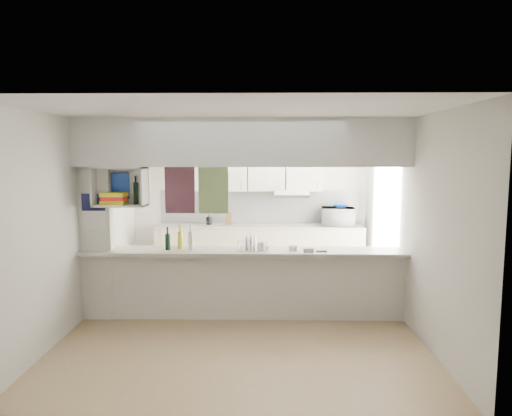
{
  "coord_description": "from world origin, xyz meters",
  "views": [
    {
      "loc": [
        0.27,
        -5.83,
        2.14
      ],
      "look_at": [
        0.16,
        0.5,
        1.41
      ],
      "focal_mm": 32.0,
      "sensor_mm": 36.0,
      "label": 1
    }
  ],
  "objects_px": {
    "microwave": "(338,217)",
    "bowl": "(340,206)",
    "dish_rack": "(254,244)",
    "wine_bottles": "(180,240)"
  },
  "relations": [
    {
      "from": "microwave",
      "to": "bowl",
      "type": "distance_m",
      "value": 0.2
    },
    {
      "from": "microwave",
      "to": "dish_rack",
      "type": "bearing_deg",
      "value": 62.8
    },
    {
      "from": "microwave",
      "to": "wine_bottles",
      "type": "distance_m",
      "value": 3.16
    },
    {
      "from": "microwave",
      "to": "dish_rack",
      "type": "relative_size",
      "value": 1.39
    },
    {
      "from": "bowl",
      "to": "microwave",
      "type": "bearing_deg",
      "value": -143.38
    },
    {
      "from": "bowl",
      "to": "wine_bottles",
      "type": "bearing_deg",
      "value": -139.14
    },
    {
      "from": "microwave",
      "to": "wine_bottles",
      "type": "xyz_separation_m",
      "value": [
        -2.39,
        -2.07,
        -0.04
      ]
    },
    {
      "from": "bowl",
      "to": "dish_rack",
      "type": "distance_m",
      "value": 2.57
    },
    {
      "from": "bowl",
      "to": "wine_bottles",
      "type": "xyz_separation_m",
      "value": [
        -2.43,
        -2.1,
        -0.23
      ]
    },
    {
      "from": "microwave",
      "to": "bowl",
      "type": "bearing_deg",
      "value": -136.01
    }
  ]
}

